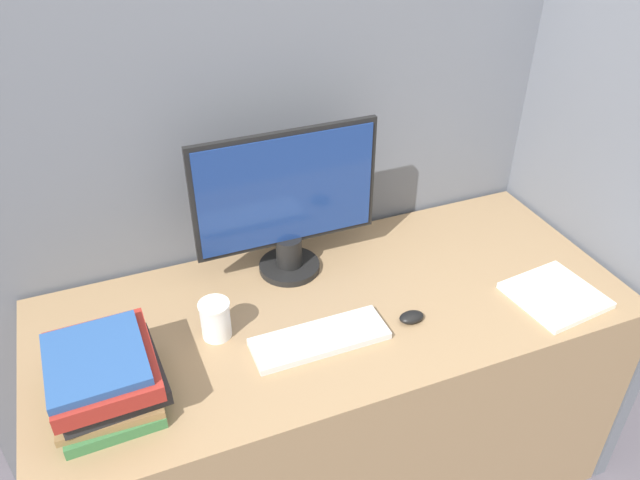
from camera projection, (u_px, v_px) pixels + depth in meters
name	position (u px, v px, depth m)	size (l,w,h in m)	color
cubicle_panel_rear	(287.00, 206.00, 2.00)	(2.07, 0.04, 1.75)	slate
cubicle_panel_right	(583.00, 208.00, 1.98)	(0.04, 0.77, 1.75)	slate
desk	(333.00, 398.00, 1.97)	(1.67, 0.71, 0.77)	#937551
monitor	(287.00, 206.00, 1.77)	(0.54, 0.18, 0.45)	black
keyboard	(320.00, 339.00, 1.63)	(0.36, 0.12, 0.02)	silver
mouse	(411.00, 317.00, 1.70)	(0.07, 0.05, 0.03)	black
coffee_cup	(215.00, 319.00, 1.63)	(0.08, 0.08, 0.11)	white
book_stack	(105.00, 377.00, 1.43)	(0.26, 0.29, 0.15)	#38723F
paper_pile	(555.00, 295.00, 1.78)	(0.26, 0.25, 0.02)	white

